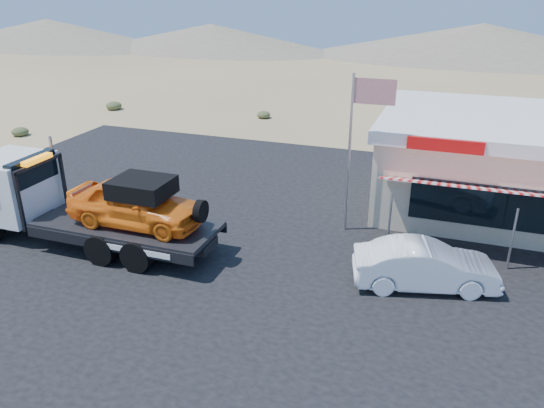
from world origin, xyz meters
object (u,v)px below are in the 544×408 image
(tow_truck, at_px, (84,201))
(jerky_store, at_px, (508,163))
(flagpole, at_px, (357,137))
(white_sedan, at_px, (425,266))

(tow_truck, distance_m, jerky_store, 16.89)
(jerky_store, bearing_deg, tow_truck, -148.81)
(tow_truck, distance_m, flagpole, 10.08)
(white_sedan, bearing_deg, tow_truck, 80.05)
(tow_truck, height_order, jerky_store, jerky_store)
(white_sedan, xyz_separation_m, flagpole, (-2.99, 3.27, 3.01))
(tow_truck, xyz_separation_m, jerky_store, (14.45, 8.75, 0.31))
(tow_truck, distance_m, white_sedan, 11.95)
(white_sedan, bearing_deg, flagpole, 27.66)
(jerky_store, bearing_deg, white_sedan, -108.38)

